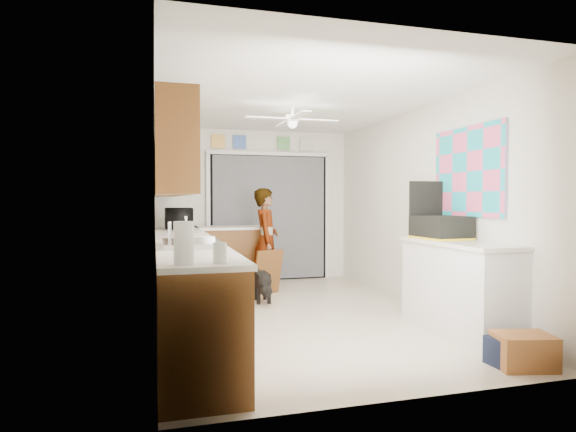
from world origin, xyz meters
TOP-DOWN VIEW (x-y plane):
  - floor at (0.00, 0.00)m, footprint 5.00×5.00m
  - ceiling at (0.00, 0.00)m, footprint 5.00×5.00m
  - wall_back at (0.00, 2.50)m, footprint 3.20×0.00m
  - wall_front at (0.00, -2.50)m, footprint 3.20×0.00m
  - wall_left at (-1.60, 0.00)m, footprint 0.00×5.00m
  - wall_right at (1.60, 0.00)m, footprint 0.00×5.00m
  - left_base_cabinets at (-1.30, 0.00)m, footprint 0.60×4.80m
  - left_countertop at (-1.29, 0.00)m, footprint 0.62×4.80m
  - upper_cabinets at (-1.44, 0.20)m, footprint 0.32×4.00m
  - sink_basin at (-1.29, -1.00)m, footprint 0.50×0.76m
  - faucet at (-1.48, -1.00)m, footprint 0.03×0.03m
  - peninsula_base at (-0.50, 2.00)m, footprint 1.00×0.60m
  - peninsula_top at (-0.50, 2.00)m, footprint 1.04×0.64m
  - back_opening_recess at (0.25, 2.47)m, footprint 2.00×0.06m
  - curtain_panel at (0.25, 2.43)m, footprint 1.90×0.03m
  - door_trim_left at (-0.77, 2.44)m, footprint 0.06×0.04m
  - door_trim_right at (1.27, 2.44)m, footprint 0.06×0.04m
  - door_trim_head at (0.25, 2.44)m, footprint 2.10×0.04m
  - header_frame_0 at (-0.60, 2.47)m, footprint 0.22×0.02m
  - header_frame_1 at (-0.25, 2.47)m, footprint 0.22×0.02m
  - header_frame_3 at (0.50, 2.47)m, footprint 0.22×0.02m
  - header_frame_4 at (0.90, 2.47)m, footprint 0.22×0.02m
  - route66_sign at (-0.95, 2.47)m, footprint 0.22×0.02m
  - right_counter_base at (1.35, -1.20)m, footprint 0.50×1.40m
  - right_counter_top at (1.34, -1.20)m, footprint 0.54×1.44m
  - abstract_painting at (1.58, -1.00)m, footprint 0.03×1.15m
  - ceiling_fan at (0.00, 0.20)m, footprint 1.14×1.14m
  - microwave at (-1.27, 1.55)m, footprint 0.39×0.55m
  - soap_bottle at (-1.35, -1.13)m, footprint 0.13×0.13m
  - cup at (-1.17, -1.22)m, footprint 0.15×0.15m
  - jar_b at (-1.20, -2.25)m, footprint 0.11×0.11m
  - paper_towel_roll at (-1.43, -2.24)m, footprint 0.14×0.14m
  - suitcase at (1.32, -0.91)m, footprint 0.45×0.59m
  - suitcase_rim at (1.32, -0.91)m, footprint 0.47×0.60m
  - suitcase_lid at (1.32, -0.62)m, footprint 0.42×0.05m
  - cardboard_box at (1.25, -2.20)m, footprint 0.50×0.42m
  - navy_crate at (1.21, -2.15)m, footprint 0.39×0.33m
  - cabinet_door_panel at (-0.06, 1.25)m, footprint 0.46×0.30m
  - man at (-0.04, 1.44)m, footprint 0.51×0.63m
  - dog at (-0.25, 0.80)m, footprint 0.25×0.57m

SIDE VIEW (x-z plane):
  - floor at x=0.00m, z-range 0.00..0.00m
  - navy_crate at x=1.21m, z-range 0.00..0.23m
  - cardboard_box at x=1.25m, z-range 0.00..0.27m
  - dog at x=-0.25m, z-range 0.00..0.44m
  - cabinet_door_panel at x=-0.06m, z-range 0.00..0.64m
  - left_base_cabinets at x=-1.30m, z-range 0.00..0.90m
  - peninsula_base at x=-0.50m, z-range 0.00..0.90m
  - right_counter_base at x=1.35m, z-range 0.00..0.90m
  - man at x=-0.04m, z-range 0.00..1.52m
  - left_countertop at x=-1.29m, z-range 0.90..0.94m
  - peninsula_top at x=-0.50m, z-range 0.90..0.94m
  - right_counter_top at x=1.34m, z-range 0.90..0.94m
  - suitcase_rim at x=1.32m, z-range 0.94..0.96m
  - sink_basin at x=-1.29m, z-range 0.92..0.98m
  - cup at x=-1.17m, z-range 0.94..1.04m
  - jar_b at x=-1.20m, z-range 0.94..1.08m
  - faucet at x=-1.48m, z-range 0.94..1.16m
  - back_opening_recess at x=0.25m, z-range 0.00..2.10m
  - door_trim_left at x=-0.77m, z-range 0.00..2.10m
  - door_trim_right at x=1.27m, z-range 0.00..2.10m
  - curtain_panel at x=0.25m, z-range 0.03..2.08m
  - suitcase at x=1.32m, z-range 0.94..1.18m
  - soap_bottle at x=-1.35m, z-range 0.94..1.21m
  - paper_towel_roll at x=-1.43m, z-range 0.94..1.22m
  - microwave at x=-1.27m, z-range 0.94..1.24m
  - wall_back at x=0.00m, z-range -0.35..2.85m
  - wall_front at x=0.00m, z-range -0.35..2.85m
  - wall_left at x=-1.60m, z-range -1.25..3.75m
  - wall_right at x=1.60m, z-range -1.25..3.75m
  - suitcase_lid at x=1.32m, z-range 1.06..1.56m
  - abstract_painting at x=1.58m, z-range 1.17..2.12m
  - upper_cabinets at x=-1.44m, z-range 1.40..2.20m
  - door_trim_head at x=0.25m, z-range 2.09..2.15m
  - header_frame_0 at x=-0.60m, z-range 2.19..2.41m
  - header_frame_1 at x=-0.25m, z-range 2.19..2.41m
  - header_frame_3 at x=0.50m, z-range 2.19..2.41m
  - header_frame_4 at x=0.90m, z-range 2.19..2.41m
  - route66_sign at x=-0.95m, z-range 2.17..2.43m
  - ceiling_fan at x=0.00m, z-range 2.20..2.44m
  - ceiling at x=0.00m, z-range 2.50..2.50m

